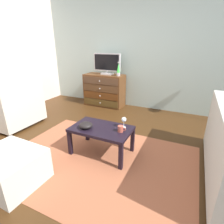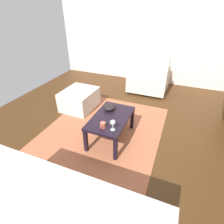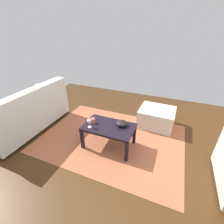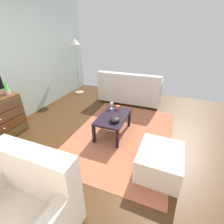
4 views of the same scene
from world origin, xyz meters
name	(u,v)px [view 2 (image 2 of 4)]	position (x,y,z in m)	size (l,w,h in m)	color
ground_plane	(115,133)	(0.00, 0.00, -0.03)	(5.66, 5.09, 0.05)	#3F2610
wall_plain_left	(154,27)	(-2.59, 0.00, 1.37)	(0.12, 5.09, 2.73)	beige
area_rug	(99,136)	(0.20, -0.20, 0.00)	(2.60, 1.90, 0.01)	#9C5639
coffee_table	(111,120)	(0.17, 0.00, 0.36)	(0.85, 0.52, 0.41)	black
wine_glass	(113,123)	(0.45, 0.15, 0.53)	(0.07, 0.07, 0.16)	silver
mug	(103,125)	(0.46, 0.01, 0.46)	(0.11, 0.08, 0.08)	#B65240
bowl_decorative	(109,107)	(-0.02, -0.10, 0.46)	(0.19, 0.19, 0.09)	black
armchair	(148,77)	(-1.81, 0.15, 0.37)	(0.80, 0.89, 0.93)	#332319
ottoman	(80,99)	(-0.50, -0.97, 0.19)	(0.70, 0.60, 0.39)	beige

